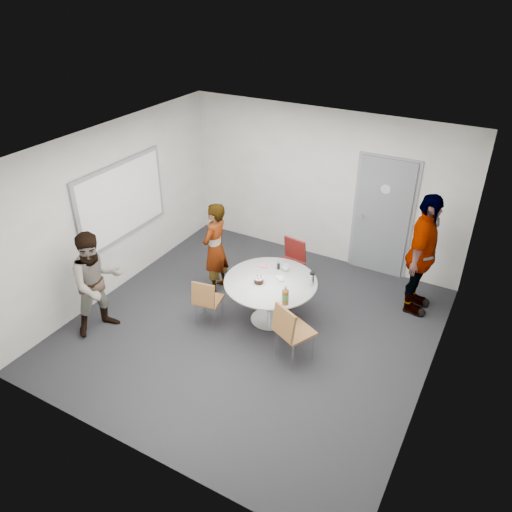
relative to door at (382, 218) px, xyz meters
The scene contains 15 objects.
floor 2.90m from the door, 113.90° to the right, with size 5.00×5.00×0.00m, color black.
ceiling 3.19m from the door, 113.90° to the right, with size 5.00×5.00×0.00m, color silver.
wall_back 1.15m from the door, behind, with size 5.00×5.00×0.00m, color #BBB9B2.
wall_left 4.38m from the door, 145.41° to the right, with size 5.00×5.00×0.00m, color #BBB9B2.
wall_right 2.87m from the door, 60.57° to the right, with size 5.00×5.00×0.00m, color #BBB9B2.
wall_front 5.11m from the door, 102.45° to the right, with size 5.00×5.00×0.00m, color #BBB9B2.
door is the anchor object (origin of this frame).
whiteboard 4.25m from the door, 147.34° to the right, with size 0.04×1.90×1.25m.
table 2.42m from the door, 113.13° to the right, with size 1.36×1.36×0.99m.
chair_near_left 3.27m from the door, 122.41° to the right, with size 0.43×0.46×0.78m.
chair_near_right 2.90m from the door, 96.32° to the right, with size 0.58×0.60×0.90m.
chair_far 1.69m from the door, 132.77° to the right, with size 0.46×0.49×0.85m.
person_main 2.83m from the door, 138.78° to the right, with size 0.56×0.37×1.54m, color #A5C6EA.
person_left 4.65m from the door, 130.44° to the right, with size 0.77×0.60×1.58m, color white.
person_right 1.19m from the door, 44.16° to the right, with size 1.13×0.47×1.93m, color black.
Camera 1 is at (2.89, -5.08, 4.68)m, focal length 35.00 mm.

